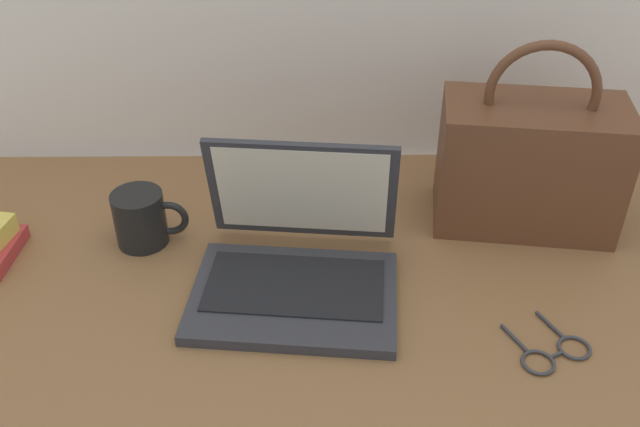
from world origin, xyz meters
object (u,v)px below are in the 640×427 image
object	(u,v)px
coffee_mug	(142,218)
eyeglasses	(554,353)
laptop	(297,259)
handbag	(529,162)

from	to	relation	value
coffee_mug	eyeglasses	world-z (taller)	coffee_mug
coffee_mug	eyeglasses	bearing A→B (deg)	-23.55
laptop	eyeglasses	world-z (taller)	laptop
handbag	coffee_mug	bearing A→B (deg)	-174.75
coffee_mug	handbag	distance (m)	0.66
laptop	handbag	xyz separation A→B (m)	(0.39, 0.17, 0.07)
laptop	coffee_mug	distance (m)	0.28
laptop	coffee_mug	size ratio (longest dim) A/B	2.67
coffee_mug	laptop	bearing A→B (deg)	-22.72
eyeglasses	handbag	bearing A→B (deg)	84.80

